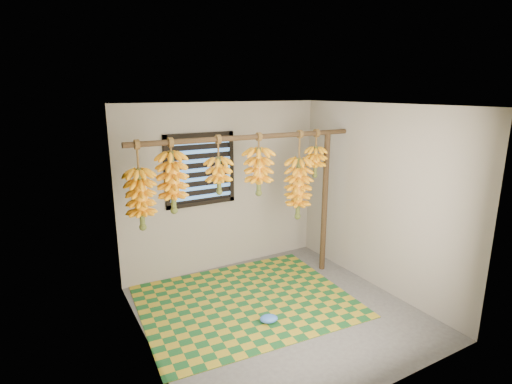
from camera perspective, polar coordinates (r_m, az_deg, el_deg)
floor at (r=4.94m, az=3.28°, el=-16.84°), size 3.00×3.00×0.01m
ceiling at (r=4.23m, az=3.75°, el=12.33°), size 3.00×3.00×0.01m
wall_back at (r=5.71m, az=-4.72°, el=0.61°), size 3.00×0.01×2.40m
wall_left at (r=3.87m, az=-15.67°, el=-6.63°), size 0.01×3.00×2.40m
wall_right at (r=5.38m, az=17.09°, el=-0.86°), size 0.01×3.00×2.40m
window at (r=5.49m, az=-7.98°, el=3.16°), size 1.00×0.04×1.00m
hanging_pole at (r=4.86m, az=-0.88°, el=7.83°), size 3.00×0.06×0.06m
support_post at (r=5.72m, az=9.78°, el=-1.61°), size 0.08×0.08×2.00m
woven_mat at (r=5.15m, az=-1.46°, el=-15.28°), size 2.65×2.19×0.01m
plastic_bag at (r=4.72m, az=1.84°, el=-17.64°), size 0.25×0.21×0.09m
banana_bunch_a at (r=4.50m, az=-16.13°, el=-0.97°), size 0.31×0.31×0.98m
banana_bunch_b at (r=4.55m, az=-11.83°, el=1.37°), size 0.32×0.32×0.85m
banana_bunch_c at (r=4.75m, az=-5.32°, el=2.38°), size 0.31×0.31×0.70m
banana_bunch_d at (r=4.99m, az=0.39°, el=2.96°), size 0.36×0.36×0.78m
banana_bunch_e at (r=5.38m, az=6.06°, el=0.53°), size 0.36×0.36×1.19m
banana_bunch_f at (r=5.47m, az=8.48°, el=4.32°), size 0.28×0.28×0.65m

